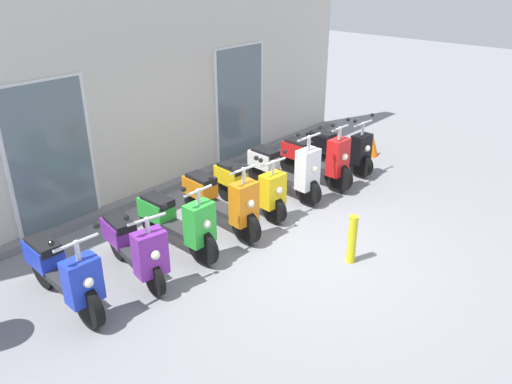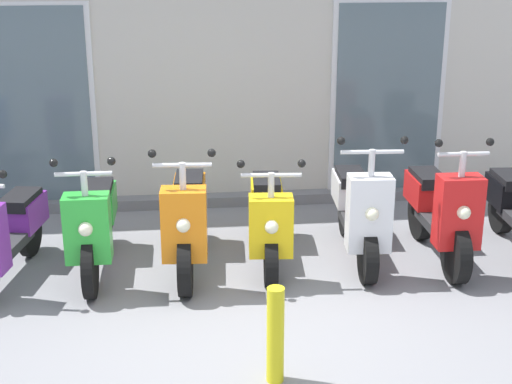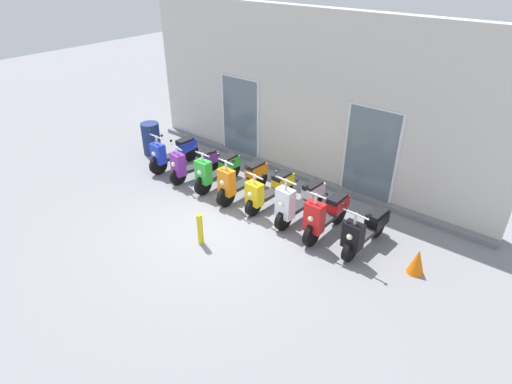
% 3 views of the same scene
% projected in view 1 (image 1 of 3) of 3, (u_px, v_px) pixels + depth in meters
% --- Properties ---
extents(ground_plane, '(40.00, 40.00, 0.00)m').
position_uv_depth(ground_plane, '(302.00, 248.00, 7.28)').
color(ground_plane, gray).
extents(storefront_facade, '(10.02, 0.50, 4.19)m').
position_uv_depth(storefront_facade, '(150.00, 74.00, 8.37)').
color(storefront_facade, beige).
rests_on(storefront_facade, ground_plane).
extents(scooter_blue, '(0.58, 1.64, 1.20)m').
position_uv_depth(scooter_blue, '(62.00, 273.00, 5.92)').
color(scooter_blue, black).
rests_on(scooter_blue, ground_plane).
extents(scooter_purple, '(0.63, 1.49, 1.17)m').
position_uv_depth(scooter_purple, '(134.00, 245.00, 6.47)').
color(scooter_purple, black).
rests_on(scooter_purple, ground_plane).
extents(scooter_green, '(0.53, 1.59, 1.22)m').
position_uv_depth(scooter_green, '(177.00, 221.00, 7.02)').
color(scooter_green, black).
rests_on(scooter_green, ground_plane).
extents(scooter_orange, '(0.55, 1.66, 1.28)m').
position_uv_depth(scooter_orange, '(221.00, 201.00, 7.57)').
color(scooter_orange, black).
rests_on(scooter_orange, ground_plane).
extents(scooter_yellow, '(0.58, 1.57, 1.14)m').
position_uv_depth(scooter_yellow, '(250.00, 186.00, 8.17)').
color(scooter_yellow, black).
rests_on(scooter_yellow, ground_plane).
extents(scooter_white, '(0.61, 1.64, 1.33)m').
position_uv_depth(scooter_white, '(285.00, 169.00, 8.70)').
color(scooter_white, black).
rests_on(scooter_white, ground_plane).
extents(scooter_red, '(0.52, 1.59, 1.31)m').
position_uv_depth(scooter_red, '(317.00, 159.00, 9.13)').
color(scooter_red, black).
rests_on(scooter_red, ground_plane).
extents(scooter_black, '(0.60, 1.56, 1.18)m').
position_uv_depth(scooter_black, '(339.00, 148.00, 9.79)').
color(scooter_black, black).
rests_on(scooter_black, ground_plane).
extents(traffic_cone, '(0.32, 0.32, 0.52)m').
position_uv_depth(traffic_cone, '(371.00, 144.00, 10.57)').
color(traffic_cone, orange).
rests_on(traffic_cone, ground_plane).
extents(curb_bollard, '(0.12, 0.12, 0.70)m').
position_uv_depth(curb_bollard, '(352.00, 239.00, 6.82)').
color(curb_bollard, yellow).
rests_on(curb_bollard, ground_plane).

